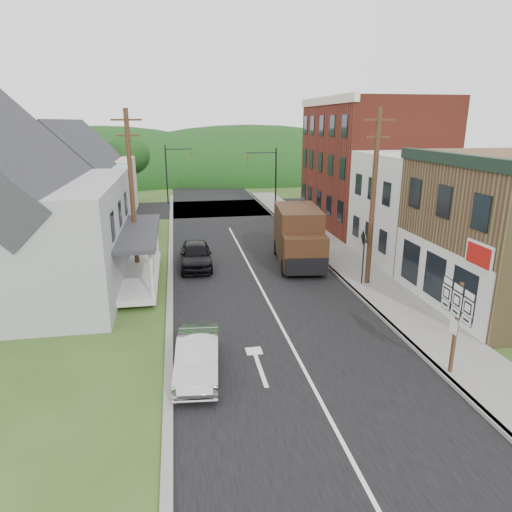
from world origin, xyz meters
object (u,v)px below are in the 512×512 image
silver_sedan (198,357)px  delivery_van (299,237)px  warning_sign (363,250)px  dark_sedan (196,255)px  route_sign_cluster (456,315)px

silver_sedan → delivery_van: size_ratio=0.64×
delivery_van → warning_sign: bearing=-56.5°
silver_sedan → warning_sign: 11.53m
dark_sedan → delivery_van: size_ratio=0.72×
delivery_van → warning_sign: (2.23, -4.39, 0.29)m
route_sign_cluster → warning_sign: (0.47, 8.79, -0.24)m
delivery_van → route_sign_cluster: delivery_van is taller
silver_sedan → route_sign_cluster: route_sign_cluster is taller
delivery_van → warning_sign: size_ratio=2.17×
dark_sedan → route_sign_cluster: bearing=-58.3°
dark_sedan → warning_sign: bearing=-28.1°
silver_sedan → warning_sign: bearing=44.9°
dark_sedan → delivery_van: delivery_van is taller
delivery_van → route_sign_cluster: size_ratio=1.95×
warning_sign → delivery_van: bearing=122.3°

